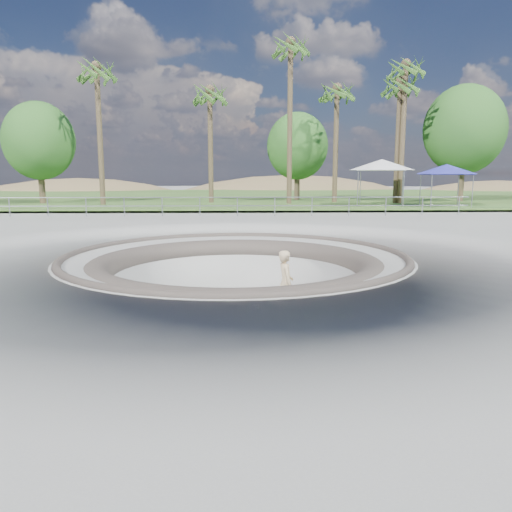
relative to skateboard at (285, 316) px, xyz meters
name	(u,v)px	position (x,y,z in m)	size (l,w,h in m)	color
ground	(236,256)	(-1.49, 0.13, 1.83)	(180.00, 180.00, 0.00)	#989893
skate_bowl	(236,315)	(-1.49, 0.13, 0.00)	(14.00, 14.00, 4.10)	#989893
grass_strip	(238,196)	(-1.49, 34.13, 2.05)	(180.00, 36.00, 0.12)	#3C5421
distant_hills	(265,239)	(2.29, 57.30, -5.19)	(103.20, 45.00, 28.60)	olive
safety_railing	(237,206)	(-1.49, 12.13, 2.52)	(25.00, 0.06, 1.03)	gray
skateboard	(285,316)	(0.00, 0.00, 0.00)	(0.89, 0.28, 0.09)	#9D623E
skater	(285,283)	(0.00, 0.00, 1.01)	(0.73, 0.48, 1.99)	#D2B688
canopy_white	(382,165)	(8.17, 19.07, 4.81)	(5.86, 5.86, 3.09)	gray
canopy_blue	(447,169)	(12.20, 18.13, 4.51)	(5.42, 5.42, 2.75)	gray
palm_a	(97,75)	(-10.88, 20.61, 10.75)	(2.60, 2.60, 10.12)	brown
palm_b	(210,97)	(-3.49, 22.88, 9.72)	(2.60, 2.60, 9.01)	brown
palm_c	(291,53)	(2.19, 21.47, 12.45)	(2.60, 2.60, 11.97)	brown
palm_d	(337,95)	(5.79, 23.08, 9.92)	(2.60, 2.60, 9.22)	brown
palm_e	(406,73)	(10.28, 21.53, 11.19)	(2.60, 2.60, 10.59)	brown
palm_f	(400,89)	(10.04, 21.82, 10.17)	(2.60, 2.60, 9.49)	brown
bushy_tree_left	(39,141)	(-15.72, 22.42, 6.54)	(5.08, 4.61, 7.32)	brown
bushy_tree_mid	(298,146)	(3.32, 26.40, 6.40)	(4.93, 4.48, 7.11)	brown
bushy_tree_right	(465,130)	(15.90, 24.15, 7.55)	(6.21, 5.64, 8.95)	brown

